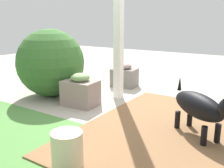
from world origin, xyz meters
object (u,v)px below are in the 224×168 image
object	(u,v)px
stone_planter_nearest	(124,76)
dog	(202,107)
stone_planter_mid	(81,91)
ceramic_urn	(67,150)
terracotta_pot_spiky	(55,69)
round_shrub	(51,63)
porch_pillar	(119,19)

from	to	relation	value
stone_planter_nearest	dog	size ratio (longest dim) A/B	0.61
stone_planter_mid	ceramic_urn	world-z (taller)	stone_planter_mid
ceramic_urn	terracotta_pot_spiky	bearing A→B (deg)	-42.72
stone_planter_nearest	ceramic_urn	bearing A→B (deg)	110.98
stone_planter_mid	dog	xyz separation A→B (m)	(-1.66, 0.15, 0.13)
stone_planter_nearest	round_shrub	world-z (taller)	round_shrub
round_shrub	dog	world-z (taller)	round_shrub
porch_pillar	stone_planter_mid	distance (m)	1.16
stone_planter_nearest	terracotta_pot_spiky	size ratio (longest dim) A/B	0.89
porch_pillar	dog	bearing A→B (deg)	152.86
stone_planter_nearest	dog	xyz separation A→B (m)	(-1.69, 1.38, 0.15)
stone_planter_mid	terracotta_pot_spiky	distance (m)	1.50
porch_pillar	dog	xyz separation A→B (m)	(-1.41, 0.72, -0.84)
porch_pillar	ceramic_urn	size ratio (longest dim) A/B	7.57
stone_planter_mid	terracotta_pot_spiky	xyz separation A→B (m)	(1.28, -0.78, 0.04)
porch_pillar	round_shrub	world-z (taller)	porch_pillar
stone_planter_nearest	round_shrub	distance (m)	1.33
stone_planter_mid	round_shrub	bearing A→B (deg)	-10.22
porch_pillar	stone_planter_mid	world-z (taller)	porch_pillar
stone_planter_mid	stone_planter_nearest	bearing A→B (deg)	-88.74
terracotta_pot_spiky	dog	size ratio (longest dim) A/B	0.68
stone_planter_nearest	stone_planter_mid	world-z (taller)	stone_planter_mid
porch_pillar	terracotta_pot_spiky	size ratio (longest dim) A/B	4.53
porch_pillar	round_shrub	distance (m)	1.23
porch_pillar	stone_planter_nearest	world-z (taller)	porch_pillar
round_shrub	terracotta_pot_spiky	world-z (taller)	round_shrub
stone_planter_mid	round_shrub	world-z (taller)	round_shrub
stone_planter_nearest	terracotta_pot_spiky	distance (m)	1.34
round_shrub	ceramic_urn	bearing A→B (deg)	139.41
terracotta_pot_spiky	ceramic_urn	xyz separation A→B (m)	(-2.21, 2.04, -0.09)
porch_pillar	stone_planter_nearest	distance (m)	1.21
porch_pillar	stone_planter_mid	bearing A→B (deg)	66.36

